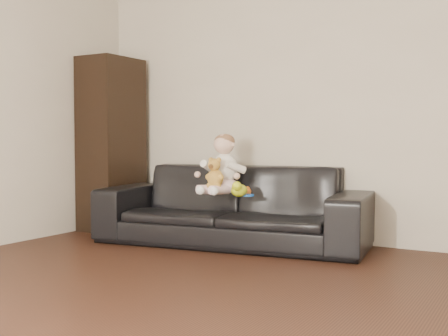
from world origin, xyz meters
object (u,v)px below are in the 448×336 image
Objects in this scene: cabinet at (112,144)px; toy_green at (239,190)px; sofa at (233,205)px; teddy_bear at (215,173)px; toy_rattle at (247,191)px; toy_blue_disc at (247,195)px; baby at (223,167)px.

toy_green is (1.67, -0.38, -0.36)m from cabinet.
sofa is 0.40m from teddy_bear.
toy_blue_disc is (0.03, -0.06, -0.02)m from toy_rattle.
baby is (-0.02, -0.13, 0.33)m from sofa.
sofa is 0.33m from toy_blue_disc.
toy_rattle is at bearing 115.92° from toy_blue_disc.
cabinet is 11.34× the size of toy_green.
baby reaches higher than toy_blue_disc.
teddy_bear is at bearing -160.71° from toy_blue_disc.
toy_blue_disc is at bearing -9.64° from cabinet.
toy_green is (0.24, -0.16, -0.17)m from baby.
toy_green is (0.23, 0.00, -0.13)m from teddy_bear.
toy_rattle is at bearing 89.87° from toy_green.
cabinet is at bearing 170.22° from toy_blue_disc.
teddy_bear reaches higher than toy_blue_disc.
toy_green is at bearing -16.30° from baby.
baby reaches higher than toy_rattle.
baby is at bearing 102.00° from teddy_bear.
cabinet is 1.73m from toy_rattle.
teddy_bear is 0.26m from toy_green.
baby is at bearing 177.55° from toy_rattle.
baby is at bearing -108.31° from sofa.
toy_rattle is (0.23, 0.15, -0.15)m from teddy_bear.
toy_blue_disc is (1.70, -0.29, -0.41)m from cabinet.
cabinet is 3.37× the size of baby.
baby is at bearing 165.93° from toy_blue_disc.
toy_green is at bearing -12.73° from cabinet.
teddy_bear is 1.67× the size of toy_green.
cabinet is 1.51m from teddy_bear.
teddy_bear is 2.31× the size of toy_blue_disc.
cabinet is at bearing -172.08° from baby.
baby is 0.35m from toy_blue_disc.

